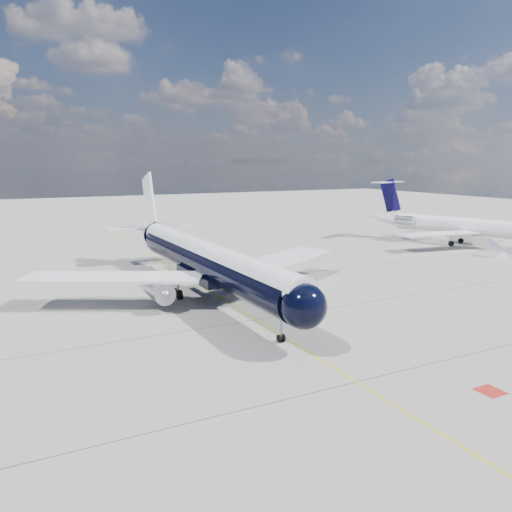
% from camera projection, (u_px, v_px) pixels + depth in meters
% --- Properties ---
extents(ground, '(320.00, 320.00, 0.00)m').
position_uv_depth(ground, '(186.00, 277.00, 64.10)').
color(ground, gray).
rests_on(ground, ground).
extents(taxiway_centerline, '(0.16, 160.00, 0.01)m').
position_uv_depth(taxiway_centerline, '(199.00, 285.00, 59.72)').
color(taxiway_centerline, '#DBC40B').
rests_on(taxiway_centerline, ground).
extents(red_marking, '(1.60, 1.60, 0.01)m').
position_uv_depth(red_marking, '(490.00, 391.00, 32.09)').
color(red_marking, maroon).
rests_on(red_marking, ground).
extents(main_airliner, '(37.46, 45.52, 13.17)m').
position_uv_depth(main_airliner, '(203.00, 259.00, 54.48)').
color(main_airliner, black).
rests_on(main_airliner, ground).
extents(regional_jet, '(27.65, 32.64, 11.43)m').
position_uv_depth(regional_jet, '(451.00, 224.00, 88.95)').
color(regional_jet, white).
rests_on(regional_jet, ground).
extents(boarding_stair, '(2.37, 2.86, 2.95)m').
position_uv_depth(boarding_stair, '(494.00, 253.00, 77.43)').
color(boarding_stair, white).
rests_on(boarding_stair, ground).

